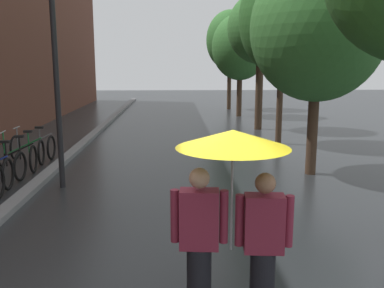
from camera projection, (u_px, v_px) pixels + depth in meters
The scene contains 11 objects.
kerb_strip at pixel (84, 143), 14.35m from camera, with size 0.30×36.00×0.12m, color slate.
street_tree_1 at pixel (318, 29), 9.87m from camera, with size 3.17×3.17×5.24m.
street_tree_2 at pixel (283, 19), 13.69m from camera, with size 2.85×2.85×5.98m.
street_tree_3 at pixel (261, 29), 16.94m from camera, with size 2.70×2.70×5.54m.
street_tree_4 at pixel (240, 47), 21.48m from camera, with size 2.90×2.90×5.22m.
street_tree_5 at pixel (230, 40), 24.82m from camera, with size 2.78×2.78×5.81m.
parked_bicycle_4 at pixel (12, 159), 10.51m from camera, with size 1.14×0.79×0.96m.
parked_bicycle_5 at pixel (21, 152), 11.28m from camera, with size 1.14×0.80×0.96m.
parked_bicycle_6 at pixel (33, 147), 12.00m from camera, with size 1.09×0.72×0.96m.
couple_under_umbrella at pixel (232, 196), 4.26m from camera, with size 1.24×1.15×2.06m.
street_lamp_post at pixel (56, 67), 8.89m from camera, with size 0.24×0.24×4.52m.
Camera 1 is at (-0.10, -4.25, 2.69)m, focal length 39.55 mm.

